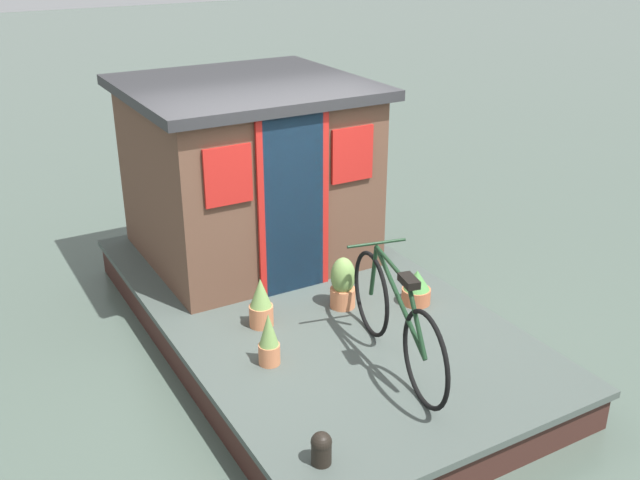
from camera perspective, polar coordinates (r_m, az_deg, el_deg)
The scene contains 9 objects.
ground_plane at distance 6.99m, azimuth -0.82°, elevation -7.47°, with size 60.00×60.00×0.00m, color #47564C.
houseboat_deck at distance 6.90m, azimuth -0.83°, elevation -6.15°, with size 4.80×2.70×0.37m.
houseboat_cabin at distance 7.51m, azimuth -5.68°, elevation 5.46°, with size 2.19×2.29×1.81m.
bicycle at distance 5.73m, azimuth 5.96°, elevation -6.22°, with size 1.76×0.54×0.88m.
potted_plant_mint at distance 6.77m, azimuth 7.54°, elevation -3.70°, with size 0.27×0.27×0.33m.
potted_plant_rosemary at distance 6.34m, azimuth -4.63°, elevation -4.96°, with size 0.21×0.21×0.45m.
potted_plant_geranium at distance 6.62m, azimuth 1.80°, elevation -3.43°, with size 0.23×0.23×0.49m.
potted_plant_basil at distance 5.82m, azimuth -4.01°, elevation -7.80°, with size 0.17×0.17×0.45m.
mooring_bollard at distance 4.90m, azimuth 0.11°, elevation -15.89°, with size 0.14×0.14×0.24m.
Camera 1 is at (-5.25, 2.89, 3.61)m, focal length 41.01 mm.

